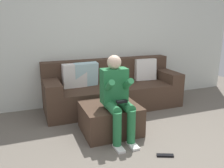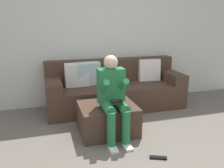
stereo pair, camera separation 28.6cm
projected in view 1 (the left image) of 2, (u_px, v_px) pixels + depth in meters
ground_plane at (164, 164)px, 2.65m from camera, size 7.72×7.72×0.00m
wall_back at (99, 36)px, 4.41m from camera, size 5.94×0.10×2.55m
couch_sectional at (112, 89)px, 4.33m from camera, size 2.44×0.85×0.86m
ottoman at (110, 118)px, 3.37m from camera, size 0.78×0.68×0.41m
person_seated at (117, 95)px, 3.10m from camera, size 0.35×0.62×1.12m
remote_near_ottoman at (165, 155)px, 2.80m from camera, size 0.20×0.13×0.02m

